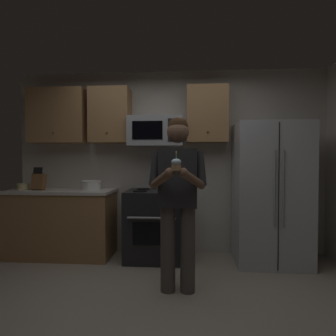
# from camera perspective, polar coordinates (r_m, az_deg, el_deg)

# --- Properties ---
(ground_plane) EXTENTS (6.00, 6.00, 0.00)m
(ground_plane) POSITION_cam_1_polar(r_m,az_deg,el_deg) (2.91, -2.80, -25.69)
(ground_plane) COLOR #9E9384
(wall_back) EXTENTS (4.40, 0.10, 2.60)m
(wall_back) POSITION_cam_1_polar(r_m,az_deg,el_deg) (4.33, 0.06, 1.17)
(wall_back) COLOR beige
(wall_back) RESTS_ON ground
(oven_range) EXTENTS (0.76, 0.70, 0.93)m
(oven_range) POSITION_cam_1_polar(r_m,az_deg,el_deg) (4.05, -2.52, -10.83)
(oven_range) COLOR black
(oven_range) RESTS_ON ground
(microwave) EXTENTS (0.74, 0.41, 0.40)m
(microwave) POSITION_cam_1_polar(r_m,az_deg,el_deg) (4.09, -2.34, 7.04)
(microwave) COLOR #9EA0A5
(refrigerator) EXTENTS (0.90, 0.75, 1.80)m
(refrigerator) POSITION_cam_1_polar(r_m,az_deg,el_deg) (4.04, 19.11, -4.63)
(refrigerator) COLOR #B7BABF
(refrigerator) RESTS_ON ground
(cabinet_row_upper) EXTENTS (2.78, 0.36, 0.76)m
(cabinet_row_upper) POSITION_cam_1_polar(r_m,az_deg,el_deg) (4.27, -10.06, 9.89)
(cabinet_row_upper) COLOR #9E7247
(counter_left) EXTENTS (1.44, 0.66, 0.92)m
(counter_left) POSITION_cam_1_polar(r_m,az_deg,el_deg) (4.41, -19.76, -9.88)
(counter_left) COLOR #9E7247
(counter_left) RESTS_ON ground
(knife_block) EXTENTS (0.16, 0.15, 0.32)m
(knife_block) POSITION_cam_1_polar(r_m,az_deg,el_deg) (4.42, -23.65, -2.37)
(knife_block) COLOR brown
(knife_block) RESTS_ON counter_left
(bowl_large_white) EXTENTS (0.27, 0.27, 0.13)m
(bowl_large_white) POSITION_cam_1_polar(r_m,az_deg,el_deg) (4.23, -14.57, -3.15)
(bowl_large_white) COLOR white
(bowl_large_white) RESTS_ON counter_left
(bowl_small_colored) EXTENTS (0.17, 0.17, 0.08)m
(bowl_small_colored) POSITION_cam_1_polar(r_m,az_deg,el_deg) (4.57, -26.11, -3.21)
(bowl_small_colored) COLOR beige
(bowl_small_colored) RESTS_ON counter_left
(person) EXTENTS (0.60, 0.48, 1.76)m
(person) POSITION_cam_1_polar(r_m,az_deg,el_deg) (2.96, 1.89, -4.94)
(person) COLOR #4C4742
(person) RESTS_ON ground
(cupcake) EXTENTS (0.09, 0.09, 0.17)m
(cupcake) POSITION_cam_1_polar(r_m,az_deg,el_deg) (2.62, 1.59, 0.70)
(cupcake) COLOR #A87F56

